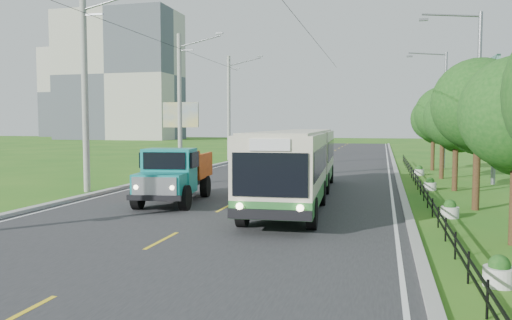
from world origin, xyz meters
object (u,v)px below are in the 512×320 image
at_px(pole_mid, 180,102).
at_px(planter_near, 450,210).
at_px(planter_front, 499,273).
at_px(pole_far, 229,107).
at_px(billboard_left, 181,119).
at_px(tree_fourth, 457,121).
at_px(streetlight_mid, 475,95).
at_px(bus, 298,159).
at_px(billboard_right, 487,93).
at_px(planter_far, 419,171).
at_px(tree_fifth, 444,117).
at_px(streetlight_far, 443,105).
at_px(dump_truck, 175,172).
at_px(pole_near, 86,91).
at_px(tree_third, 479,110).
at_px(planter_mid, 430,185).
at_px(tree_back, 434,121).

relative_size(pole_mid, planter_near, 14.93).
xyz_separation_m(planter_front, planter_near, (0.00, 8.00, 0.00)).
distance_m(pole_far, billboard_left, 9.17).
distance_m(tree_fourth, billboard_left, 21.72).
bearing_deg(planter_front, streetlight_mid, 82.73).
distance_m(pole_mid, bus, 16.43).
xyz_separation_m(planter_near, billboard_right, (3.70, 14.00, 5.06)).
bearing_deg(planter_far, tree_fifth, -55.95).
height_order(tree_fifth, streetlight_far, streetlight_far).
height_order(pole_far, dump_truck, pole_far).
bearing_deg(planter_far, pole_far, 146.88).
bearing_deg(tree_fifth, billboard_left, 168.72).
bearing_deg(planter_front, planter_near, 90.00).
height_order(tree_fifth, billboard_left, tree_fifth).
bearing_deg(pole_mid, pole_near, -90.00).
relative_size(streetlight_mid, planter_front, 13.54).
xyz_separation_m(tree_fifth, dump_truck, (-12.42, -13.28, -2.50)).
xyz_separation_m(pole_far, billboard_right, (20.56, -13.00, 0.25)).
bearing_deg(streetlight_mid, tree_fifth, 97.29).
distance_m(pole_mid, planter_front, 28.92).
height_order(tree_third, planter_far, tree_third).
bearing_deg(planter_far, bus, -115.18).
relative_size(pole_far, planter_far, 14.93).
distance_m(tree_fifth, billboard_left, 19.74).
bearing_deg(billboard_left, billboard_right, -10.40).
bearing_deg(dump_truck, pole_near, 151.86).
height_order(pole_near, planter_mid, pole_near).
relative_size(planter_front, dump_truck, 0.11).
distance_m(tree_fifth, planter_near, 14.64).
bearing_deg(planter_front, planter_far, 90.00).
xyz_separation_m(planter_far, billboard_right, (3.70, -2.00, 5.06)).
bearing_deg(streetlight_far, tree_fifth, -95.71).
relative_size(planter_near, billboard_right, 0.09).
xyz_separation_m(streetlight_mid, planter_front, (-2.04, -16.00, -4.62)).
bearing_deg(tree_third, billboard_right, 78.36).
xyz_separation_m(streetlight_mid, streetlight_far, (0.00, 14.00, 0.00)).
bearing_deg(planter_far, dump_truck, -126.41).
height_order(billboard_right, dump_truck, billboard_right).
height_order(streetlight_mid, planter_far, streetlight_mid).
bearing_deg(pole_far, tree_third, -53.91).
relative_size(planter_front, planter_mid, 1.00).
relative_size(streetlight_far, bus, 0.57).
bearing_deg(streetlight_mid, pole_far, 134.86).
height_order(tree_back, bus, tree_back).
bearing_deg(bus, planter_near, -29.66).
relative_size(billboard_left, dump_truck, 0.88).
xyz_separation_m(billboard_left, dump_truck, (6.93, -17.14, -2.51)).
distance_m(pole_near, streetlight_far, 26.80).
xyz_separation_m(tree_fourth, billboard_right, (2.44, 5.86, 1.76)).
relative_size(planter_near, dump_truck, 0.11).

